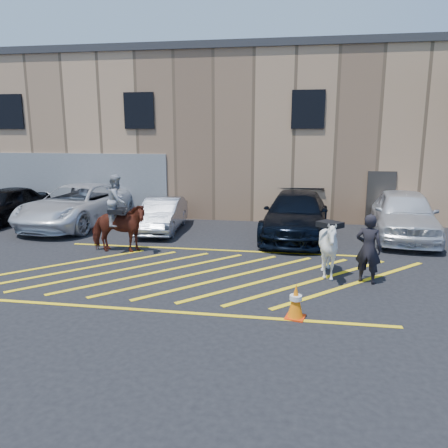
% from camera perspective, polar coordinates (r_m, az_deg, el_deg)
% --- Properties ---
extents(ground, '(90.00, 90.00, 0.00)m').
position_cam_1_polar(ground, '(12.04, -3.60, -6.14)').
color(ground, black).
rests_on(ground, ground).
extents(car_black_suv, '(2.23, 4.60, 1.51)m').
position_cam_1_polar(car_black_suv, '(20.24, -26.81, 2.21)').
color(car_black_suv, black).
rests_on(car_black_suv, ground).
extents(car_white_pickup, '(3.38, 6.19, 1.64)m').
position_cam_1_polar(car_white_pickup, '(18.62, -18.50, 2.35)').
color(car_white_pickup, silver).
rests_on(car_white_pickup, ground).
extents(car_silver_sedan, '(1.61, 3.90, 1.26)m').
position_cam_1_polar(car_silver_sedan, '(16.82, -8.08, 1.20)').
color(car_silver_sedan, gray).
rests_on(car_silver_sedan, ground).
extents(car_blue_suv, '(2.60, 5.60, 1.58)m').
position_cam_1_polar(car_blue_suv, '(16.01, 9.40, 1.21)').
color(car_blue_suv, black).
rests_on(car_blue_suv, ground).
extents(car_white_suv, '(2.54, 5.26, 1.73)m').
position_cam_1_polar(car_white_suv, '(16.76, 22.41, 1.20)').
color(car_white_suv, silver).
rests_on(car_white_suv, ground).
extents(handler, '(0.76, 0.64, 1.76)m').
position_cam_1_polar(handler, '(11.46, 18.35, -3.09)').
color(handler, black).
rests_on(handler, ground).
extents(warehouse, '(32.42, 10.20, 7.30)m').
position_cam_1_polar(warehouse, '(23.29, 2.93, 11.75)').
color(warehouse, tan).
rests_on(warehouse, ground).
extents(hatching_zone, '(12.60, 5.12, 0.01)m').
position_cam_1_polar(hatching_zone, '(11.76, -3.93, -6.56)').
color(hatching_zone, yellow).
rests_on(hatching_zone, ground).
extents(mounted_bay, '(1.91, 0.97, 2.45)m').
position_cam_1_polar(mounted_bay, '(14.02, -13.68, 0.33)').
color(mounted_bay, '#592015').
rests_on(mounted_bay, ground).
extents(saddled_white, '(1.92, 1.93, 1.59)m').
position_cam_1_polar(saddled_white, '(11.62, 13.54, -3.01)').
color(saddled_white, white).
rests_on(saddled_white, ground).
extents(traffic_cone, '(0.45, 0.45, 0.73)m').
position_cam_1_polar(traffic_cone, '(9.12, 9.34, -9.91)').
color(traffic_cone, red).
rests_on(traffic_cone, ground).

